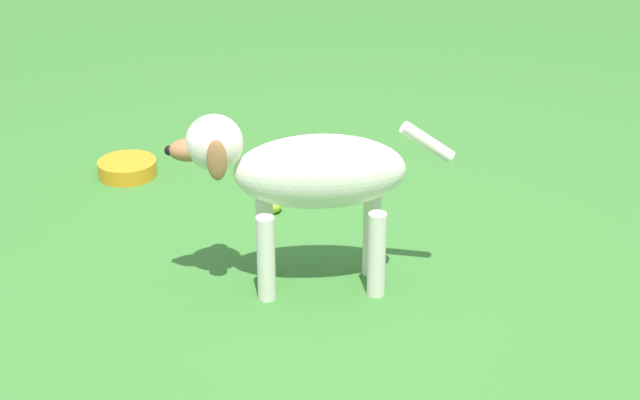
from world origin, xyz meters
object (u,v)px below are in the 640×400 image
at_px(tennis_ball_1, 273,204).
at_px(water_bowl, 127,168).
at_px(dog, 303,175).
at_px(tennis_ball_0, 263,157).

xyz_separation_m(tennis_ball_1, water_bowl, (0.52, 0.37, -0.00)).
distance_m(dog, tennis_ball_0, 0.99).
bearing_deg(tennis_ball_0, dog, 165.00).
distance_m(tennis_ball_1, water_bowl, 0.64).
xyz_separation_m(tennis_ball_0, tennis_ball_1, (-0.40, 0.13, 0.00)).
distance_m(dog, tennis_ball_1, 0.62).
xyz_separation_m(dog, tennis_ball_0, (0.90, -0.24, -0.34)).
height_order(tennis_ball_1, water_bowl, tennis_ball_1).
bearing_deg(dog, water_bowl, -54.35).
height_order(dog, tennis_ball_1, dog).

